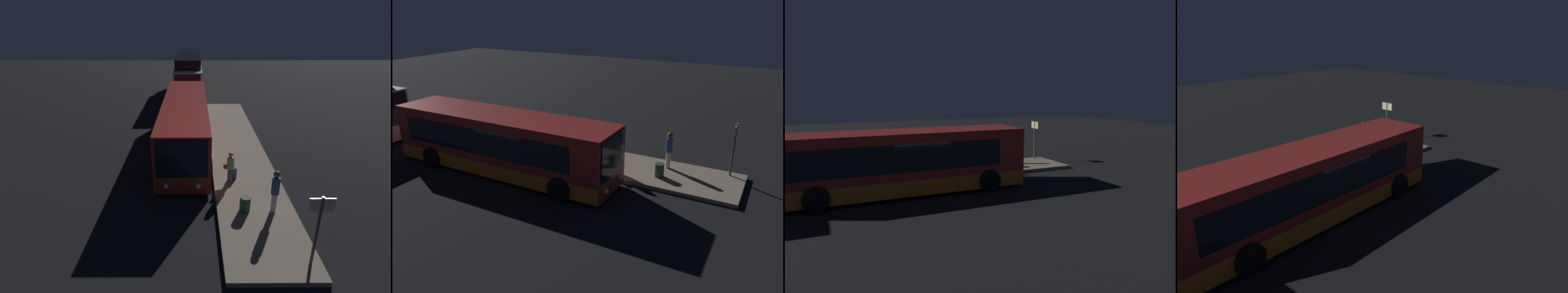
# 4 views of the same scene
# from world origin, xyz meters

# --- Properties ---
(ground) EXTENTS (80.00, 80.00, 0.00)m
(ground) POSITION_xyz_m (0.00, 0.00, 0.00)
(ground) COLOR black
(platform) EXTENTS (20.00, 3.23, 0.19)m
(platform) POSITION_xyz_m (0.00, 3.22, 0.09)
(platform) COLOR gray
(platform) RESTS_ON ground
(bus_lead) EXTENTS (11.83, 2.87, 2.94)m
(bus_lead) POSITION_xyz_m (-0.83, 0.11, 1.47)
(bus_lead) COLOR maroon
(bus_lead) RESTS_ON ground
(bus_second) EXTENTS (11.08, 2.80, 4.00)m
(bus_second) POSITION_xyz_m (-14.47, 0.11, 1.81)
(bus_second) COLOR silver
(bus_second) RESTS_ON ground
(passenger_boarding) EXTENTS (0.43, 0.43, 1.86)m
(passenger_boarding) POSITION_xyz_m (6.36, 3.88, 1.24)
(passenger_boarding) COLOR silver
(passenger_boarding) RESTS_ON platform
(passenger_waiting) EXTENTS (0.59, 0.54, 1.58)m
(passenger_waiting) POSITION_xyz_m (3.96, 2.35, 1.04)
(passenger_waiting) COLOR #4C476B
(passenger_waiting) RESTS_ON platform
(suitcase) EXTENTS (0.34, 0.26, 0.81)m
(suitcase) POSITION_xyz_m (3.49, 2.60, 0.48)
(suitcase) COLOR #334C7F
(suitcase) RESTS_ON platform
(sign_post) EXTENTS (0.10, 0.78, 2.55)m
(sign_post) POSITION_xyz_m (9.23, 4.42, 1.82)
(sign_post) COLOR #4C4C51
(sign_post) RESTS_ON platform
(trash_bin) EXTENTS (0.44, 0.44, 0.65)m
(trash_bin) POSITION_xyz_m (6.30, 2.73, 0.51)
(trash_bin) COLOR #2D4C33
(trash_bin) RESTS_ON platform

